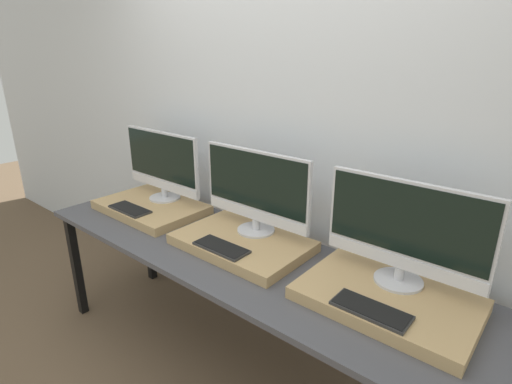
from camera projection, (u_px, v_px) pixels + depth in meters
name	position (u px, v px, depth m)	size (l,w,h in m)	color
wall_back	(286.00, 138.00, 2.21)	(8.00, 0.04, 2.60)	silver
workbench	(235.00, 262.00, 2.09)	(2.54, 0.71, 0.77)	#47474C
wooden_riser_left	(151.00, 207.00, 2.58)	(0.69, 0.45, 0.05)	tan
monitor_left	(162.00, 164.00, 2.57)	(0.67, 0.20, 0.45)	silver
keyboard_left	(130.00, 209.00, 2.46)	(0.29, 0.12, 0.01)	#2D2D2D
wooden_riser_center	(242.00, 243.00, 2.11)	(0.69, 0.45, 0.05)	tan
monitor_center	(256.00, 189.00, 2.10)	(0.67, 0.20, 0.45)	silver
keyboard_center	(221.00, 247.00, 1.98)	(0.29, 0.12, 0.01)	#2D2D2D
wooden_riser_right	(386.00, 299.00, 1.63)	(0.69, 0.45, 0.05)	tan
monitor_right	(405.00, 230.00, 1.62)	(0.67, 0.20, 0.45)	silver
keyboard_right	(371.00, 310.00, 1.50)	(0.29, 0.12, 0.01)	#2D2D2D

